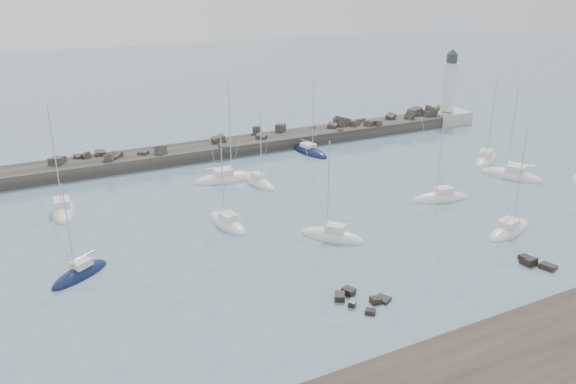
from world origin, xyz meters
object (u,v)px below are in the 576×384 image
object	(u,v)px
sailboat_6	(259,183)
sailboat_12	(486,160)
sailboat_2	(80,275)
sailboat_9	(440,199)
sailboat_5	(332,237)
sailboat_3	(227,224)
sailboat_4	(227,179)
sailboat_10	(511,176)
sailboat_7	(509,231)
sailboat_1	(63,210)
sailboat_8	(310,152)
lighthouse	(447,106)

from	to	relation	value
sailboat_6	sailboat_12	distance (m)	35.77
sailboat_2	sailboat_6	size ratio (longest dim) A/B	0.93
sailboat_6	sailboat_9	size ratio (longest dim) A/B	0.93
sailboat_5	sailboat_3	bearing A→B (deg)	136.20
sailboat_4	sailboat_10	world-z (taller)	sailboat_4
sailboat_4	sailboat_12	world-z (taller)	sailboat_4
sailboat_7	sailboat_10	xyz separation A→B (m)	(14.53, 13.05, 0.02)
sailboat_6	sailboat_12	bearing A→B (deg)	-10.11
sailboat_2	sailboat_7	world-z (taller)	sailboat_7
sailboat_4	sailboat_1	bearing A→B (deg)	-175.91
sailboat_4	sailboat_7	bearing A→B (deg)	-54.31
sailboat_1	sailboat_5	bearing A→B (deg)	-40.16
sailboat_5	sailboat_12	distance (m)	37.44
sailboat_1	sailboat_9	world-z (taller)	sailboat_1
sailboat_4	sailboat_7	world-z (taller)	sailboat_4
sailboat_9	sailboat_6	bearing A→B (deg)	139.14
sailboat_1	sailboat_8	distance (m)	38.88
sailboat_10	sailboat_3	bearing A→B (deg)	175.97
sailboat_1	sailboat_12	world-z (taller)	sailboat_1
sailboat_2	lighthouse	bearing A→B (deg)	23.23
sailboat_12	sailboat_8	bearing A→B (deg)	144.12
sailboat_8	sailboat_10	world-z (taller)	sailboat_10
sailboat_1	sailboat_4	size ratio (longest dim) A/B	0.96
sailboat_10	sailboat_9	bearing A→B (deg)	-171.81
sailboat_1	sailboat_5	distance (m)	32.64
sailboat_1	sailboat_3	distance (m)	20.45
sailboat_2	sailboat_8	xyz separation A→B (m)	(38.60, 24.96, -0.02)
sailboat_10	sailboat_6	bearing A→B (deg)	157.62
sailboat_5	sailboat_6	xyz separation A→B (m)	(-0.01, 19.02, -0.01)
sailboat_5	sailboat_7	bearing A→B (deg)	-22.42
sailboat_7	sailboat_8	bearing A→B (deg)	97.93
sailboat_4	sailboat_6	size ratio (longest dim) A/B	1.30
sailboat_2	sailboat_12	distance (m)	61.28
sailboat_5	sailboat_6	world-z (taller)	sailboat_5
lighthouse	sailboat_7	bearing A→B (deg)	-124.15
sailboat_8	sailboat_12	world-z (taller)	sailboat_12
sailboat_1	sailboat_2	size ratio (longest dim) A/B	1.35
sailboat_12	lighthouse	bearing A→B (deg)	62.00
sailboat_6	sailboat_8	size ratio (longest dim) A/B	0.86
sailboat_2	sailboat_4	xyz separation A→B (m)	(22.01, 18.88, -0.01)
lighthouse	sailboat_8	world-z (taller)	lighthouse
sailboat_4	sailboat_10	size ratio (longest dim) A/B	1.04
sailboat_6	lighthouse	bearing A→B (deg)	18.53
lighthouse	sailboat_6	distance (m)	49.56
sailboat_10	sailboat_12	bearing A→B (deg)	71.27
sailboat_3	sailboat_10	size ratio (longest dim) A/B	0.85
sailboat_8	sailboat_12	xyz separation A→B (m)	(22.02, -15.92, 0.02)
sailboat_2	sailboat_5	xyz separation A→B (m)	(25.41, -3.71, 0.01)
lighthouse	sailboat_4	xyz separation A→B (m)	(-50.30, -12.15, -2.95)
sailboat_1	sailboat_6	distance (m)	25.01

